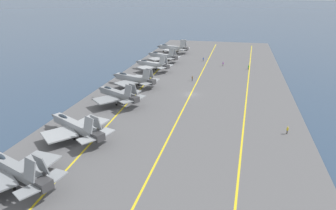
# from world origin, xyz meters

# --- Properties ---
(ground_plane) EXTENTS (2000.00, 2000.00, 0.00)m
(ground_plane) POSITION_xyz_m (0.00, 0.00, 0.00)
(ground_plane) COLOR #2D425B
(carrier_deck) EXTENTS (192.65, 55.71, 0.40)m
(carrier_deck) POSITION_xyz_m (0.00, 0.00, 0.20)
(carrier_deck) COLOR #565659
(carrier_deck) RESTS_ON ground
(deck_stripe_foul_line) EXTENTS (173.25, 7.52, 0.01)m
(deck_stripe_foul_line) POSITION_xyz_m (0.00, -15.32, 0.40)
(deck_stripe_foul_line) COLOR yellow
(deck_stripe_foul_line) RESTS_ON carrier_deck
(deck_stripe_centerline) EXTENTS (173.38, 0.36, 0.01)m
(deck_stripe_centerline) POSITION_xyz_m (0.00, 0.00, 0.40)
(deck_stripe_centerline) COLOR yellow
(deck_stripe_centerline) RESTS_ON carrier_deck
(deck_stripe_edge_line) EXTENTS (173.27, 6.96, 0.01)m
(deck_stripe_edge_line) POSITION_xyz_m (0.00, 15.32, 0.40)
(deck_stripe_edge_line) COLOR yellow
(deck_stripe_edge_line) RESTS_ON carrier_deck
(parked_jet_second) EXTENTS (13.25, 16.30, 6.51)m
(parked_jet_second) POSITION_xyz_m (-47.60, 18.54, 3.09)
(parked_jet_second) COLOR gray
(parked_jet_second) RESTS_ON carrier_deck
(parked_jet_third) EXTENTS (13.76, 17.00, 5.97)m
(parked_jet_third) POSITION_xyz_m (-31.07, 18.14, 2.72)
(parked_jet_third) COLOR #93999E
(parked_jet_third) RESTS_ON carrier_deck
(parked_jet_fourth) EXTENTS (13.39, 15.21, 6.23)m
(parked_jet_fourth) POSITION_xyz_m (-11.69, 17.16, 3.03)
(parked_jet_fourth) COLOR gray
(parked_jet_fourth) RESTS_ON carrier_deck
(parked_jet_fifth) EXTENTS (13.28, 16.38, 6.01)m
(parked_jet_fifth) POSITION_xyz_m (4.16, 18.44, 2.66)
(parked_jet_fifth) COLOR gray
(parked_jet_fifth) RESTS_ON carrier_deck
(parked_jet_sixth) EXTENTS (12.62, 15.35, 5.97)m
(parked_jet_sixth) POSITION_xyz_m (23.46, 18.02, 2.72)
(parked_jet_sixth) COLOR #9EA3A8
(parked_jet_sixth) RESTS_ON carrier_deck
(parked_jet_seventh) EXTENTS (13.52, 15.26, 5.99)m
(parked_jet_seventh) POSITION_xyz_m (38.74, 18.05, 2.75)
(parked_jet_seventh) COLOR #93999E
(parked_jet_seventh) RESTS_ON carrier_deck
(parked_jet_eighth) EXTENTS (11.82, 16.48, 6.40)m
(parked_jet_eighth) POSITION_xyz_m (58.42, 18.14, 2.73)
(parked_jet_eighth) COLOR #9EA3A8
(parked_jet_eighth) RESTS_ON carrier_deck
(crew_brown_vest) EXTENTS (0.31, 0.41, 1.74)m
(crew_brown_vest) POSITION_xyz_m (13.51, 1.67, 1.36)
(crew_brown_vest) COLOR #232328
(crew_brown_vest) RESTS_ON carrier_deck
(crew_purple_vest) EXTENTS (0.45, 0.45, 1.67)m
(crew_purple_vest) POSITION_xyz_m (36.59, -6.76, 1.32)
(crew_purple_vest) COLOR #4C473D
(crew_purple_vest) RESTS_ON carrier_deck
(crew_green_vest) EXTENTS (0.42, 0.46, 1.76)m
(crew_green_vest) POSITION_xyz_m (33.05, -16.29, 1.36)
(crew_green_vest) COLOR #383328
(crew_green_vest) RESTS_ON carrier_deck
(crew_yellow_vest) EXTENTS (0.33, 0.43, 1.67)m
(crew_yellow_vest) POSITION_xyz_m (-20.15, -23.19, 1.32)
(crew_yellow_vest) COLOR #4C473D
(crew_yellow_vest) RESTS_ON carrier_deck
(crew_blue_vest) EXTENTS (0.46, 0.45, 1.72)m
(crew_blue_vest) POSITION_xyz_m (43.24, 1.72, 1.35)
(crew_blue_vest) COLOR #4C473D
(crew_blue_vest) RESTS_ON carrier_deck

